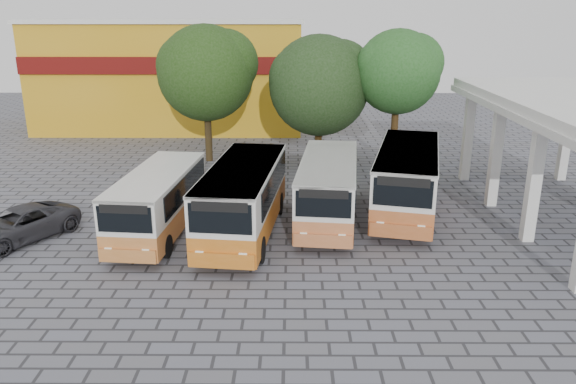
{
  "coord_description": "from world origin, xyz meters",
  "views": [
    {
      "loc": [
        -1.68,
        -19.27,
        8.83
      ],
      "look_at": [
        -1.82,
        3.46,
        1.5
      ],
      "focal_mm": 35.0,
      "sensor_mm": 36.0,
      "label": 1
    }
  ],
  "objects_px": {
    "bus_far_right": "(407,176)",
    "parked_car": "(19,225)",
    "bus_centre_left": "(243,196)",
    "bus_centre_right": "(328,186)",
    "bus_far_left": "(158,199)"
  },
  "relations": [
    {
      "from": "bus_centre_right",
      "to": "parked_car",
      "type": "distance_m",
      "value": 12.81
    },
    {
      "from": "bus_far_left",
      "to": "bus_centre_right",
      "type": "height_order",
      "value": "bus_centre_right"
    },
    {
      "from": "parked_car",
      "to": "bus_centre_left",
      "type": "bearing_deg",
      "value": 36.25
    },
    {
      "from": "parked_car",
      "to": "bus_far_right",
      "type": "bearing_deg",
      "value": 43.81
    },
    {
      "from": "bus_far_right",
      "to": "parked_car",
      "type": "bearing_deg",
      "value": -154.65
    },
    {
      "from": "bus_far_left",
      "to": "bus_far_right",
      "type": "relative_size",
      "value": 0.85
    },
    {
      "from": "parked_car",
      "to": "bus_far_left",
      "type": "bearing_deg",
      "value": 39.96
    },
    {
      "from": "bus_far_right",
      "to": "bus_centre_right",
      "type": "bearing_deg",
      "value": -149.97
    },
    {
      "from": "bus_far_left",
      "to": "bus_centre_left",
      "type": "xyz_separation_m",
      "value": [
        3.51,
        -0.11,
        0.18
      ]
    },
    {
      "from": "bus_centre_left",
      "to": "bus_far_right",
      "type": "relative_size",
      "value": 0.95
    },
    {
      "from": "bus_far_right",
      "to": "bus_far_left",
      "type": "bearing_deg",
      "value": -152.7
    },
    {
      "from": "bus_far_right",
      "to": "parked_car",
      "type": "height_order",
      "value": "bus_far_right"
    },
    {
      "from": "bus_far_left",
      "to": "bus_centre_left",
      "type": "bearing_deg",
      "value": 3.25
    },
    {
      "from": "bus_far_left",
      "to": "parked_car",
      "type": "relative_size",
      "value": 1.57
    },
    {
      "from": "bus_centre_left",
      "to": "parked_car",
      "type": "bearing_deg",
      "value": -169.69
    }
  ]
}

